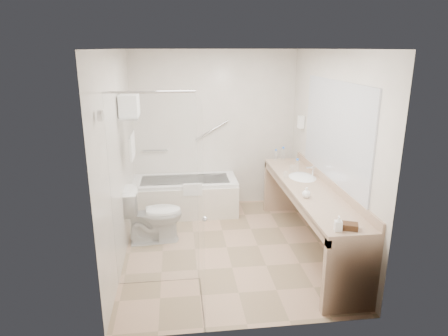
{
  "coord_description": "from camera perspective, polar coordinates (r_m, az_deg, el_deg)",
  "views": [
    {
      "loc": [
        -0.59,
        -4.68,
        2.51
      ],
      "look_at": [
        0.0,
        0.3,
        1.0
      ],
      "focal_mm": 32.0,
      "sensor_mm": 36.0,
      "label": 1
    }
  ],
  "objects": [
    {
      "name": "drinking_glass_near",
      "position": [
        5.66,
        9.67,
        -0.06
      ],
      "size": [
        0.09,
        0.09,
        0.09
      ],
      "primitive_type": "cylinder",
      "rotation": [
        0.0,
        0.0,
        -0.32
      ],
      "color": "silver",
      "rests_on": "vanity_counter"
    },
    {
      "name": "soap_bottle_b",
      "position": [
        4.71,
        11.68,
        -3.61
      ],
      "size": [
        0.13,
        0.15,
        0.1
      ],
      "primitive_type": "imported",
      "rotation": [
        0.0,
        0.0,
        0.31
      ],
      "color": "white",
      "rests_on": "vanity_counter"
    },
    {
      "name": "water_bottle_left",
      "position": [
        5.63,
        10.41,
        0.29
      ],
      "size": [
        0.06,
        0.06,
        0.2
      ],
      "rotation": [
        0.0,
        0.0,
        -0.42
      ],
      "color": "silver",
      "rests_on": "vanity_counter"
    },
    {
      "name": "towel_shelf",
      "position": [
        5.12,
        -13.31,
        7.81
      ],
      "size": [
        0.24,
        0.55,
        0.81
      ],
      "color": "silver",
      "rests_on": "wall_left"
    },
    {
      "name": "grab_bar_short",
      "position": [
        6.44,
        -9.77,
        2.5
      ],
      "size": [
        0.4,
        0.03,
        0.03
      ],
      "primitive_type": "cylinder",
      "rotation": [
        0.0,
        1.57,
        0.0
      ],
      "color": "silver",
      "rests_on": "wall_back"
    },
    {
      "name": "sink",
      "position": [
        5.47,
        11.11,
        -1.58
      ],
      "size": [
        0.4,
        0.52,
        0.14
      ],
      "primitive_type": "ellipsoid",
      "color": "white",
      "rests_on": "vanity_counter"
    },
    {
      "name": "water_bottle_right",
      "position": [
        6.18,
        7.41,
        1.8
      ],
      "size": [
        0.06,
        0.06,
        0.18
      ],
      "rotation": [
        0.0,
        0.0,
        -0.23
      ],
      "color": "silver",
      "rests_on": "vanity_counter"
    },
    {
      "name": "ceiling",
      "position": [
        4.72,
        0.45,
        16.63
      ],
      "size": [
        2.6,
        3.2,
        0.1
      ],
      "primitive_type": "cube",
      "color": "silver",
      "rests_on": "wall_back"
    },
    {
      "name": "bathtub",
      "position": [
        6.33,
        -5.52,
        -4.0
      ],
      "size": [
        1.6,
        0.73,
        0.59
      ],
      "color": "white",
      "rests_on": "floor"
    },
    {
      "name": "grab_bar_long",
      "position": [
        6.39,
        -1.79,
        5.37
      ],
      "size": [
        0.53,
        0.03,
        0.33
      ],
      "primitive_type": "cylinder",
      "rotation": [
        0.0,
        1.05,
        0.0
      ],
      "color": "silver",
      "rests_on": "wall_back"
    },
    {
      "name": "amenity_basket",
      "position": [
        4.03,
        17.37,
        -7.92
      ],
      "size": [
        0.2,
        0.17,
        0.06
      ],
      "primitive_type": "cube",
      "rotation": [
        0.0,
        0.0,
        -0.4
      ],
      "color": "#452C18",
      "rests_on": "vanity_counter"
    },
    {
      "name": "wall_right",
      "position": [
        5.2,
        14.78,
        2.18
      ],
      "size": [
        0.1,
        3.2,
        2.5
      ],
      "primitive_type": "cube",
      "color": "silver",
      "rests_on": "ground"
    },
    {
      "name": "faucet",
      "position": [
        5.48,
        12.62,
        -0.42
      ],
      "size": [
        0.03,
        0.03,
        0.14
      ],
      "primitive_type": "cylinder",
      "color": "silver",
      "rests_on": "vanity_counter"
    },
    {
      "name": "shower_enclosure",
      "position": [
        4.02,
        -6.89,
        -4.41
      ],
      "size": [
        0.96,
        0.91,
        2.11
      ],
      "color": "silver",
      "rests_on": "floor"
    },
    {
      "name": "wall_front",
      "position": [
        3.38,
        3.83,
        -5.17
      ],
      "size": [
        2.6,
        0.1,
        2.5
      ],
      "primitive_type": "cube",
      "color": "silver",
      "rests_on": "ground"
    },
    {
      "name": "toilet",
      "position": [
        5.44,
        -10.07,
        -6.58
      ],
      "size": [
        0.81,
        0.5,
        0.76
      ],
      "primitive_type": "imported",
      "rotation": [
        0.0,
        0.0,
        1.66
      ],
      "color": "white",
      "rests_on": "floor"
    },
    {
      "name": "drinking_glass_far",
      "position": [
        5.38,
        8.8,
        -0.94
      ],
      "size": [
        0.09,
        0.09,
        0.09
      ],
      "primitive_type": "cylinder",
      "rotation": [
        0.0,
        0.0,
        -0.43
      ],
      "color": "silver",
      "rests_on": "vanity_counter"
    },
    {
      "name": "mirror",
      "position": [
        5.0,
        15.54,
        5.07
      ],
      "size": [
        0.02,
        2.0,
        1.2
      ],
      "primitive_type": "cube",
      "color": "#B5B9C2",
      "rests_on": "wall_right"
    },
    {
      "name": "water_bottle_mid",
      "position": [
        6.2,
        8.44,
        1.98
      ],
      "size": [
        0.07,
        0.07,
        0.21
      ],
      "rotation": [
        0.0,
        0.0,
        -0.04
      ],
      "color": "silver",
      "rests_on": "vanity_counter"
    },
    {
      "name": "vanity_counter",
      "position": [
        5.16,
        12.01,
        -4.87
      ],
      "size": [
        0.55,
        2.7,
        0.95
      ],
      "color": "tan",
      "rests_on": "floor"
    },
    {
      "name": "wall_back",
      "position": [
        6.43,
        -1.38,
        5.46
      ],
      "size": [
        2.6,
        0.1,
        2.5
      ],
      "primitive_type": "cube",
      "color": "silver",
      "rests_on": "ground"
    },
    {
      "name": "wall_left",
      "position": [
        4.9,
        -14.85,
        1.28
      ],
      "size": [
        0.1,
        3.2,
        2.5
      ],
      "primitive_type": "cube",
      "color": "silver",
      "rests_on": "ground"
    },
    {
      "name": "hairdryer_unit",
      "position": [
        6.11,
        10.94,
        6.47
      ],
      "size": [
        0.08,
        0.1,
        0.18
      ],
      "primitive_type": "cube",
      "color": "white",
      "rests_on": "wall_right"
    },
    {
      "name": "soap_bottle_a",
      "position": [
        3.96,
        15.97,
        -8.16
      ],
      "size": [
        0.09,
        0.16,
        0.07
      ],
      "primitive_type": "imported",
      "rotation": [
        0.0,
        0.0,
        -0.16
      ],
      "color": "white",
      "rests_on": "vanity_counter"
    },
    {
      "name": "floor",
      "position": [
        5.34,
        0.39,
        -11.26
      ],
      "size": [
        3.2,
        3.2,
        0.0
      ],
      "primitive_type": "plane",
      "color": "tan",
      "rests_on": "ground"
    }
  ]
}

